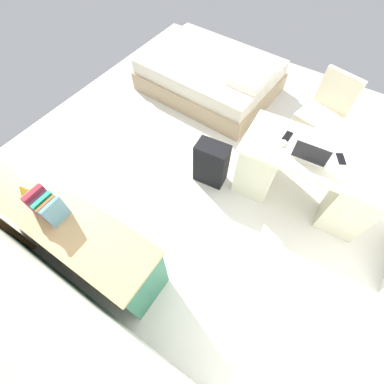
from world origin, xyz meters
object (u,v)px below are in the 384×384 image
credenza (75,235)px  suitcase_black (211,164)px  cell_phone_by_mouse (288,136)px  laptop (310,154)px  figurine_small (23,190)px  cell_phone_near_laptop (341,159)px  computer_mouse (283,143)px  desk (306,176)px  bed (210,76)px  office_chair (321,117)px

credenza → suitcase_black: bearing=-111.2°
suitcase_black → cell_phone_by_mouse: 0.86m
credenza → laptop: size_ratio=5.51×
cell_phone_by_mouse → figurine_small: 2.46m
cell_phone_near_laptop → cell_phone_by_mouse: 0.53m
laptop → cell_phone_near_laptop: laptop is taller
suitcase_black → laptop: size_ratio=1.74×
computer_mouse → cell_phone_by_mouse: bearing=-91.8°
desk → laptop: bearing=49.0°
cell_phone_near_laptop → figurine_small: figurine_small is taller
suitcase_black → cell_phone_by_mouse: (-0.62, -0.39, 0.45)m
suitcase_black → cell_phone_near_laptop: cell_phone_near_laptop is taller
desk → computer_mouse: 0.50m
desk → laptop: size_ratio=4.56×
suitcase_black → bed: bearing=-64.8°
desk → cell_phone_by_mouse: 0.50m
laptop → bed: bearing=-34.2°
bed → laptop: (-1.79, 1.22, 0.54)m
desk → credenza: size_ratio=0.83×
suitcase_black → figurine_small: (0.96, 1.49, 0.54)m
laptop → cell_phone_by_mouse: laptop is taller
bed → figurine_small: figurine_small is taller
computer_mouse → suitcase_black: bearing=18.8°
desk → cell_phone_by_mouse: bearing=-9.2°
computer_mouse → cell_phone_near_laptop: bearing=-171.2°
desk → computer_mouse: (0.34, 0.07, 0.36)m
desk → bed: (1.86, -1.13, -0.14)m
cell_phone_by_mouse → figurine_small: (1.58, 1.88, 0.09)m
credenza → cell_phone_by_mouse: size_ratio=13.24×
office_chair → computer_mouse: office_chair is taller
laptop → computer_mouse: size_ratio=3.27×
credenza → laptop: (-1.46, -1.73, 0.39)m
credenza → figurine_small: figurine_small is taller
bed → cell_phone_near_laptop: bearing=152.4°
office_chair → laptop: 1.08m
computer_mouse → figurine_small: (1.59, 1.76, 0.08)m
suitcase_black → computer_mouse: computer_mouse is taller
suitcase_black → cell_phone_near_laptop: bearing=-167.4°
laptop → cell_phone_near_laptop: (-0.26, -0.15, -0.04)m
office_chair → computer_mouse: (0.17, 0.99, 0.33)m
desk → credenza: 2.39m
credenza → laptop: laptop is taller
cell_phone_near_laptop → figurine_small: size_ratio=1.24×
credenza → suitcase_black: credenza is taller
credenza → desk: bearing=-130.2°
desk → bed: desk is taller
laptop → figurine_small: (1.85, 1.74, 0.05)m
credenza → suitcase_black: (-0.58, -1.48, -0.10)m
desk → cell_phone_near_laptop: bearing=-163.2°
laptop → figurine_small: size_ratio=2.97×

